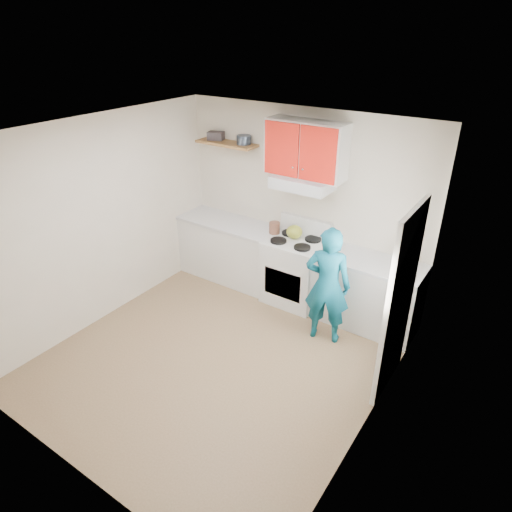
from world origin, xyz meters
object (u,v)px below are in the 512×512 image
Objects in this scene: stove at (294,271)px; tin at (244,140)px; crock at (274,228)px; person at (327,286)px; kettle at (294,232)px.

stove is 1.92m from tin.
person reaches higher than crock.
crock is 0.12× the size of person.
tin reaches higher than stove.
stove is 0.56m from kettle.
stove is 4.27× the size of kettle.
crock reaches higher than stove.
person is (0.74, -0.54, 0.29)m from stove.
kettle is (0.92, -0.15, -1.09)m from tin.
kettle is at bearing -51.57° from person.
person is at bearing -57.50° from kettle.
stove is at bearing -12.28° from tin.
tin is 1.43m from kettle.
tin is 2.32m from person.
kettle is 1.05m from person.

